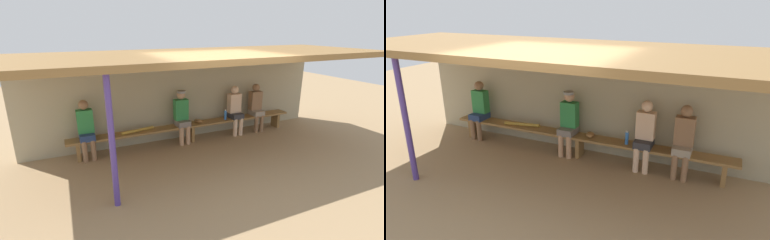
{
  "view_description": "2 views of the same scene",
  "coord_description": "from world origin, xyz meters",
  "views": [
    {
      "loc": [
        -2.87,
        -4.82,
        2.83
      ],
      "look_at": [
        -0.16,
        1.15,
        0.7
      ],
      "focal_mm": 26.88,
      "sensor_mm": 36.0,
      "label": 1
    },
    {
      "loc": [
        2.59,
        -4.24,
        3.01
      ],
      "look_at": [
        0.04,
        1.39,
        0.85
      ],
      "focal_mm": 31.5,
      "sensor_mm": 36.0,
      "label": 2
    }
  ],
  "objects": [
    {
      "name": "water_bottle_orange",
      "position": [
        0.99,
        1.52,
        0.59
      ],
      "size": [
        0.07,
        0.07,
        0.27
      ],
      "color": "blue",
      "rests_on": "bench"
    },
    {
      "name": "support_post",
      "position": [
        -2.29,
        -0.55,
        1.1
      ],
      "size": [
        0.1,
        0.1,
        2.2
      ],
      "primitive_type": "cylinder",
      "color": "#4C388C",
      "rests_on": "ground"
    },
    {
      "name": "dugout_roof",
      "position": [
        0.0,
        0.7,
        2.26
      ],
      "size": [
        8.0,
        2.8,
        0.12
      ],
      "primitive_type": "cube",
      "color": "olive",
      "rests_on": "back_wall"
    },
    {
      "name": "back_wall",
      "position": [
        0.0,
        2.0,
        1.1
      ],
      "size": [
        8.0,
        0.2,
        2.2
      ],
      "primitive_type": "cube",
      "color": "tan",
      "rests_on": "ground"
    },
    {
      "name": "player_in_white",
      "position": [
        2.02,
        1.55,
        0.73
      ],
      "size": [
        0.34,
        0.42,
        1.34
      ],
      "color": "gray",
      "rests_on": "ground"
    },
    {
      "name": "player_in_red",
      "position": [
        -0.25,
        1.55,
        0.75
      ],
      "size": [
        0.34,
        0.42,
        1.34
      ],
      "color": "slate",
      "rests_on": "ground"
    },
    {
      "name": "player_in_blue",
      "position": [
        1.32,
        1.55,
        0.73
      ],
      "size": [
        0.34,
        0.42,
        1.34
      ],
      "color": "#333338",
      "rests_on": "ground"
    },
    {
      "name": "baseball_bat",
      "position": [
        -1.38,
        1.55,
        0.49
      ],
      "size": [
        0.81,
        0.22,
        0.07
      ],
      "primitive_type": "cylinder",
      "rotation": [
        0.0,
        1.57,
        0.19
      ],
      "color": "#B28C33",
      "rests_on": "bench"
    },
    {
      "name": "baseball_glove_tan",
      "position": [
        0.22,
        1.58,
        0.51
      ],
      "size": [
        0.26,
        0.29,
        0.09
      ],
      "primitive_type": "ellipsoid",
      "rotation": [
        0.0,
        0.0,
        5.17
      ],
      "color": "olive",
      "rests_on": "bench"
    },
    {
      "name": "bench",
      "position": [
        0.0,
        1.55,
        0.39
      ],
      "size": [
        6.0,
        0.36,
        0.46
      ],
      "color": "olive",
      "rests_on": "ground"
    },
    {
      "name": "ground_plane",
      "position": [
        0.0,
        0.0,
        0.0
      ],
      "size": [
        24.0,
        24.0,
        0.0
      ],
      "primitive_type": "plane",
      "color": "#9E7F59"
    },
    {
      "name": "player_shirtless_tan",
      "position": [
        -2.53,
        1.55,
        0.73
      ],
      "size": [
        0.34,
        0.42,
        1.34
      ],
      "color": "navy",
      "rests_on": "ground"
    }
  ]
}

